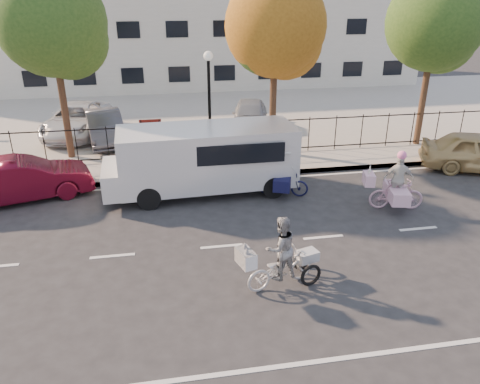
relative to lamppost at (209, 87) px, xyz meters
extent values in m
plane|color=#333334|center=(-0.50, -6.80, -3.11)|extent=(120.00, 120.00, 0.00)
cube|color=#A8A399|center=(-0.50, -1.75, -3.04)|extent=(60.00, 0.10, 0.15)
cube|color=#A8A399|center=(-0.50, -0.70, -3.04)|extent=(60.00, 2.20, 0.15)
cube|color=#A8A399|center=(-0.50, 8.20, -3.04)|extent=(60.00, 15.60, 0.15)
cube|color=silver|center=(-0.50, 18.20, -0.11)|extent=(34.00, 10.00, 6.00)
cylinder|color=black|center=(0.00, 0.00, -0.96)|extent=(0.12, 0.12, 4.00)
sphere|color=white|center=(0.00, 0.00, 1.19)|extent=(0.36, 0.36, 0.36)
cylinder|color=black|center=(-2.70, 0.00, -2.06)|extent=(0.06, 0.06, 1.80)
cylinder|color=black|center=(-2.00, 0.00, -2.06)|extent=(0.06, 0.06, 1.80)
cube|color=#59140F|center=(-2.35, 0.00, -1.46)|extent=(0.85, 0.04, 0.60)
imported|color=silver|center=(0.64, -8.87, -2.65)|extent=(1.87, 1.09, 0.93)
imported|color=white|center=(0.64, -8.87, -2.07)|extent=(0.93, 0.81, 1.62)
cube|color=white|center=(-0.25, -9.14, -2.08)|extent=(0.46, 0.63, 0.37)
cone|color=white|center=(-0.25, -9.01, -1.83)|extent=(0.14, 0.14, 0.19)
cone|color=white|center=(-0.25, -9.26, -1.83)|extent=(0.14, 0.14, 0.19)
torus|color=black|center=(1.38, -9.02, -2.82)|extent=(0.58, 0.24, 0.58)
torus|color=black|center=(1.38, -8.30, -2.82)|extent=(0.58, 0.24, 0.58)
cube|color=white|center=(1.38, -8.66, -2.49)|extent=(0.60, 0.49, 0.26)
imported|color=#DEA9C0|center=(5.44, -5.37, -2.59)|extent=(1.80, 0.86, 1.05)
imported|color=silver|center=(5.44, -5.37, -2.06)|extent=(1.03, 0.60, 1.65)
cube|color=#E8B0CB|center=(4.52, -5.17, -2.07)|extent=(0.43, 0.63, 0.38)
cone|color=white|center=(4.52, -5.17, -1.73)|extent=(0.13, 0.13, 0.33)
cube|color=#E8B0CB|center=(5.44, -5.37, -2.54)|extent=(0.86, 1.45, 0.42)
sphere|color=pink|center=(5.44, -5.37, -1.25)|extent=(0.29, 0.29, 0.29)
imported|color=#0F1134|center=(2.09, -3.67, -2.65)|extent=(1.85, 1.19, 0.92)
imported|color=silver|center=(2.09, -3.67, -2.08)|extent=(1.18, 0.93, 1.61)
cube|color=#101036|center=(1.24, -3.34, -2.09)|extent=(0.48, 0.63, 0.37)
cone|color=gold|center=(1.24, -3.16, -1.89)|extent=(0.12, 0.24, 0.33)
cone|color=gold|center=(1.24, -3.53, -1.89)|extent=(0.12, 0.24, 0.33)
cube|color=#101036|center=(2.09, -3.67, -2.55)|extent=(0.99, 1.44, 0.41)
cube|color=white|center=(-0.43, -2.90, -1.78)|extent=(6.10, 2.49, 2.00)
cube|color=white|center=(-3.72, -2.90, -2.33)|extent=(0.65, 2.19, 0.89)
cylinder|color=black|center=(-2.55, -3.88, -2.72)|extent=(0.79, 0.32, 0.78)
cylinder|color=black|center=(-2.55, -1.92, -2.72)|extent=(0.79, 0.32, 0.78)
cylinder|color=black|center=(1.68, -3.88, -2.72)|extent=(0.79, 0.32, 0.78)
cylinder|color=black|center=(1.68, -1.92, -2.72)|extent=(0.79, 0.32, 0.78)
imported|color=#580A1C|center=(-6.66, -2.46, -2.38)|extent=(4.67, 2.72, 1.45)
imported|color=silver|center=(-5.87, 4.64, -2.24)|extent=(3.14, 5.49, 1.44)
imported|color=#4D4E54|center=(-4.45, 3.21, -2.26)|extent=(2.29, 4.48, 1.41)
imported|color=#999CA0|center=(2.46, 4.17, -2.25)|extent=(2.57, 4.47, 1.43)
cylinder|color=#442D1D|center=(-5.72, 1.36, -0.70)|extent=(0.28, 0.28, 4.82)
sphere|color=#385B1E|center=(-5.72, 1.36, 2.40)|extent=(4.13, 4.13, 4.13)
sphere|color=#385B1E|center=(-5.22, 1.56, 1.71)|extent=(3.03, 3.03, 3.03)
cylinder|color=#442D1D|center=(2.70, 0.50, -0.79)|extent=(0.28, 0.28, 4.64)
sphere|color=#9F6219|center=(2.70, 0.50, 2.19)|extent=(3.98, 3.98, 3.98)
sphere|color=#9F6219|center=(3.20, 0.70, 1.53)|extent=(2.92, 2.92, 2.92)
cylinder|color=#442D1D|center=(9.44, 0.50, -0.76)|extent=(0.28, 0.28, 4.71)
sphere|color=#385B1E|center=(9.44, 0.50, 2.27)|extent=(4.03, 4.03, 4.03)
sphere|color=#385B1E|center=(9.94, 0.70, 1.60)|extent=(2.96, 2.96, 2.96)
camera|label=1|loc=(-1.97, -18.14, 3.63)|focal=35.00mm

